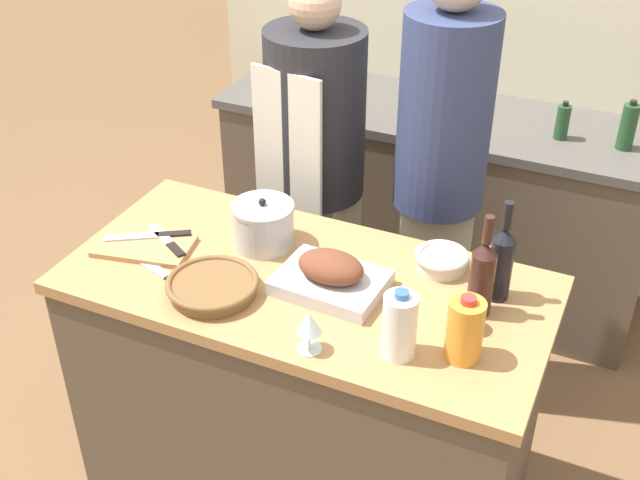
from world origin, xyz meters
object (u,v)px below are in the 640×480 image
Objects in this scene: roasting_pan at (331,276)px; cutting_board at (144,246)px; wine_bottle_dark at (482,276)px; knife_chef at (151,236)px; knife_bread at (164,275)px; person_cook_aproned at (315,166)px; condiment_bottle_extra at (562,122)px; person_cook_guest at (440,169)px; mixing_bowl at (441,260)px; knife_paring at (168,241)px; juice_jug at (465,330)px; wine_glass_right at (471,303)px; condiment_bottle_short at (628,127)px; milk_jug at (400,325)px; condiment_bottle_tall at (433,100)px; stock_pot at (263,225)px; wine_glass_left at (309,324)px; wine_bottle_green at (501,261)px; wicker_basket at (213,286)px.

roasting_pan reaches higher than cutting_board.
wine_bottle_dark is at bearing 6.78° from cutting_board.
knife_chef is at bearing -175.74° from wine_bottle_dark.
cutting_board is 1.71× the size of knife_bread.
knife_bread is at bearing -86.42° from person_cook_aproned.
person_cook_guest is at bearing -118.47° from condiment_bottle_extra.
mixing_bowl is 0.87m from knife_paring.
person_cook_aproned reaches higher than knife_bread.
mixing_bowl is 0.85× the size of juice_jug.
wine_glass_right is 1.05m from knife_chef.
wine_glass_right is 0.62× the size of condiment_bottle_short.
person_cook_guest is (-0.18, 0.93, -0.03)m from milk_jug.
mixing_bowl reaches higher than knife_chef.
knife_paring is at bearing -4.79° from knife_chef.
wine_bottle_dark is at bearing -66.65° from condiment_bottle_tall.
wine_glass_right is (1.05, 0.04, 0.08)m from cutting_board.
person_cook_aproned is (-0.28, -0.58, -0.10)m from condiment_bottle_tall.
cutting_board is 1.64× the size of stock_pot.
stock_pot reaches higher than condiment_bottle_tall.
condiment_bottle_extra is at bearing -177.14° from condiment_bottle_short.
knife_paring is 1.00m from person_cook_guest.
roasting_pan is 0.51m from knife_bread.
condiment_bottle_tall is at bearing 113.35° from wine_bottle_dark.
person_cook_guest is (0.21, -0.58, 0.00)m from condiment_bottle_tall.
roasting_pan is 1.02× the size of wine_bottle_dark.
wine_glass_left is (-0.37, -0.35, -0.04)m from wine_bottle_dark.
wine_glass_left is 1.01m from person_cook_guest.
cutting_board is 0.92m from milk_jug.
wine_bottle_dark is (1.05, 0.13, 0.12)m from cutting_board.
wine_glass_right is at bearing -68.14° from condiment_bottle_tall.
wine_bottle_green is at bearing -63.76° from condiment_bottle_tall.
cutting_board is at bearing -173.22° from wine_bottle_dark.
person_cook_aproned is (-0.10, 0.60, -0.10)m from stock_pot.
wine_bottle_green is 2.56× the size of wine_glass_left.
juice_jug is 0.62× the size of wine_bottle_green.
wine_bottle_green is at bearing 48.11° from wine_glass_left.
condiment_bottle_tall is 0.10× the size of person_cook_aproned.
person_cook_guest is (0.67, 0.75, 0.05)m from knife_paring.
person_cook_aproned reaches higher than wine_glass_left.
condiment_bottle_short is at bearing 47.65° from knife_paring.
juice_jug is at bearing -16.49° from roasting_pan.
wicker_basket is 0.59m from milk_jug.
wine_glass_right is (0.71, -0.14, 0.02)m from stock_pot.
person_cook_guest reaches higher than person_cook_aproned.
knife_bread is (-0.19, -0.28, -0.07)m from stock_pot.
condiment_bottle_short is (0.61, 1.62, -0.00)m from wine_glass_left.
roasting_pan is at bearing 163.51° from juice_jug.
knife_bread is (-0.55, 0.12, -0.08)m from wine_glass_left.
juice_jug is at bearing -6.78° from knife_paring.
wine_glass_right reaches higher than knife_chef.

